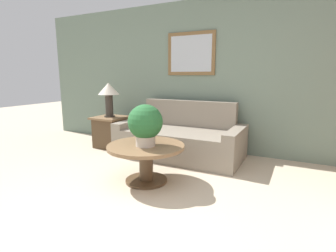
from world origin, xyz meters
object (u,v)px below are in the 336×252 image
object	(u,v)px
couch_main	(180,139)
potted_plant_on_table	(145,124)
coffee_table	(146,155)
table_lamp	(109,93)
side_table	(110,131)

from	to	relation	value
couch_main	potted_plant_on_table	bearing A→B (deg)	-85.79
coffee_table	table_lamp	distance (m)	1.96
coffee_table	table_lamp	xyz separation A→B (m)	(-1.47, 1.11, 0.67)
couch_main	coffee_table	distance (m)	1.19
coffee_table	potted_plant_on_table	size ratio (longest dim) A/B	1.89
couch_main	side_table	bearing A→B (deg)	-176.91
coffee_table	side_table	bearing A→B (deg)	143.06
coffee_table	table_lamp	size ratio (longest dim) A/B	1.55
coffee_table	side_table	size ratio (longest dim) A/B	1.68
couch_main	coffee_table	world-z (taller)	couch_main
potted_plant_on_table	table_lamp	bearing A→B (deg)	142.47
coffee_table	potted_plant_on_table	bearing A→B (deg)	-60.07
side_table	potted_plant_on_table	bearing A→B (deg)	-37.53
side_table	potted_plant_on_table	world-z (taller)	potted_plant_on_table
couch_main	table_lamp	distance (m)	1.59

